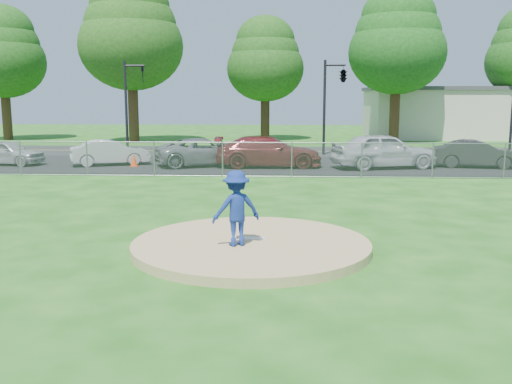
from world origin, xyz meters
TOP-DOWN VIEW (x-y plane):
  - ground at (0.00, 10.00)m, footprint 120.00×120.00m
  - pitchers_mound at (0.00, 0.00)m, footprint 5.40×5.40m
  - pitching_rubber at (0.00, 0.20)m, footprint 0.60×0.15m
  - chain_link_fence at (0.00, 12.00)m, footprint 40.00×0.06m
  - parking_lot at (0.00, 16.50)m, footprint 50.00×8.00m
  - street at (0.00, 24.00)m, footprint 60.00×7.00m
  - commercial_building at (16.00, 38.00)m, footprint 16.40×9.40m
  - tree_far_left at (-22.00, 33.00)m, footprint 6.72×6.72m
  - tree_left at (-11.00, 31.00)m, footprint 7.84×7.84m
  - tree_center at (-1.00, 34.00)m, footprint 6.16×6.16m
  - tree_right at (9.00, 32.00)m, footprint 7.28×7.28m
  - traffic_signal_left at (-8.76, 22.00)m, footprint 1.28×0.20m
  - traffic_signal_center at (3.97, 22.00)m, footprint 1.42×2.48m
  - pitcher at (-0.30, -0.37)m, footprint 1.23×0.99m
  - traffic_cone at (-6.85, 15.45)m, footprint 0.33×0.33m
  - parked_car_silver at (-13.49, 15.75)m, footprint 3.92×2.01m
  - parked_car_white at (-8.21, 15.96)m, footprint 4.13×2.76m
  - parked_car_gray at (-3.37, 16.00)m, footprint 5.46×4.08m
  - parked_car_darkred at (-0.13, 15.57)m, footprint 5.37×2.44m
  - parked_car_pearl at (5.49, 15.43)m, footprint 5.40×3.25m
  - parked_car_charcoal at (10.14, 15.99)m, footprint 4.27×2.13m

SIDE VIEW (x-z plane):
  - ground at x=0.00m, z-range 0.00..0.00m
  - street at x=0.00m, z-range 0.00..0.01m
  - parking_lot at x=0.00m, z-range 0.00..0.01m
  - pitchers_mound at x=0.00m, z-range 0.00..0.20m
  - pitching_rubber at x=0.00m, z-range 0.20..0.24m
  - traffic_cone at x=-6.85m, z-range 0.01..0.66m
  - parked_car_silver at x=-13.49m, z-range 0.01..1.29m
  - parked_car_white at x=-8.21m, z-range 0.01..1.30m
  - parked_car_charcoal at x=10.14m, z-range 0.01..1.35m
  - parked_car_gray at x=-3.37m, z-range 0.01..1.39m
  - chain_link_fence at x=0.00m, z-range 0.00..1.50m
  - parked_car_darkred at x=-0.13m, z-range 0.01..1.53m
  - parked_car_pearl at x=5.49m, z-range 0.01..1.73m
  - pitcher at x=-0.30m, z-range 0.20..1.86m
  - commercial_building at x=16.00m, z-range 0.01..4.31m
  - traffic_signal_left at x=-8.76m, z-range 0.56..6.16m
  - traffic_signal_center at x=3.97m, z-range 1.81..7.41m
  - tree_center at x=-1.00m, z-range 1.55..11.39m
  - tree_far_left at x=-22.00m, z-range 1.69..12.43m
  - tree_right at x=9.00m, z-range 1.83..13.47m
  - tree_left at x=-11.00m, z-range 1.98..14.51m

